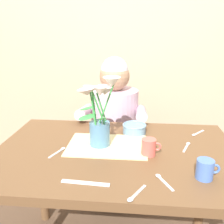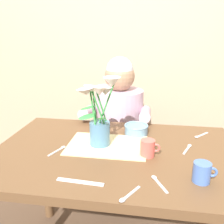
{
  "view_description": "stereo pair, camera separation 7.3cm",
  "coord_description": "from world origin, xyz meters",
  "px_view_note": "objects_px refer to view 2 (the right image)",
  "views": [
    {
      "loc": [
        0.08,
        -1.12,
        1.3
      ],
      "look_at": [
        -0.03,
        0.05,
        0.92
      ],
      "focal_mm": 40.26,
      "sensor_mm": 36.0,
      "label": 1
    },
    {
      "loc": [
        0.16,
        -1.11,
        1.3
      ],
      "look_at": [
        -0.03,
        0.05,
        0.92
      ],
      "focal_mm": 40.26,
      "sensor_mm": 36.0,
      "label": 2
    }
  ],
  "objects_px": {
    "seated_person": "(119,134)",
    "flower_vase": "(100,112)",
    "ceramic_mug": "(148,148)",
    "ceramic_bowl": "(136,129)",
    "coffee_cup": "(202,172)",
    "dinner_knife": "(80,182)"
  },
  "relations": [
    {
      "from": "flower_vase",
      "to": "dinner_knife",
      "type": "bearing_deg",
      "value": -91.69
    },
    {
      "from": "ceramic_mug",
      "to": "ceramic_bowl",
      "type": "bearing_deg",
      "value": 105.26
    },
    {
      "from": "dinner_knife",
      "to": "ceramic_mug",
      "type": "height_order",
      "value": "ceramic_mug"
    },
    {
      "from": "seated_person",
      "to": "flower_vase",
      "type": "bearing_deg",
      "value": -88.91
    },
    {
      "from": "seated_person",
      "to": "flower_vase",
      "type": "xyz_separation_m",
      "value": [
        -0.02,
        -0.57,
        0.36
      ]
    },
    {
      "from": "dinner_knife",
      "to": "flower_vase",
      "type": "bearing_deg",
      "value": 91.91
    },
    {
      "from": "seated_person",
      "to": "coffee_cup",
      "type": "xyz_separation_m",
      "value": [
        0.43,
        -0.83,
        0.22
      ]
    },
    {
      "from": "seated_person",
      "to": "ceramic_bowl",
      "type": "height_order",
      "value": "seated_person"
    },
    {
      "from": "flower_vase",
      "to": "ceramic_bowl",
      "type": "relative_size",
      "value": 2.59
    },
    {
      "from": "seated_person",
      "to": "dinner_knife",
      "type": "height_order",
      "value": "seated_person"
    },
    {
      "from": "ceramic_bowl",
      "to": "coffee_cup",
      "type": "xyz_separation_m",
      "value": [
        0.28,
        -0.44,
        0.01
      ]
    },
    {
      "from": "seated_person",
      "to": "flower_vase",
      "type": "relative_size",
      "value": 3.22
    },
    {
      "from": "seated_person",
      "to": "dinner_knife",
      "type": "xyz_separation_m",
      "value": [
        -0.03,
        -0.91,
        0.18
      ]
    },
    {
      "from": "dinner_knife",
      "to": "ceramic_bowl",
      "type": "bearing_deg",
      "value": 74.31
    },
    {
      "from": "flower_vase",
      "to": "ceramic_bowl",
      "type": "bearing_deg",
      "value": 46.47
    },
    {
      "from": "ceramic_bowl",
      "to": "ceramic_mug",
      "type": "bearing_deg",
      "value": -74.74
    },
    {
      "from": "ceramic_bowl",
      "to": "coffee_cup",
      "type": "height_order",
      "value": "coffee_cup"
    },
    {
      "from": "ceramic_bowl",
      "to": "ceramic_mug",
      "type": "relative_size",
      "value": 1.46
    },
    {
      "from": "ceramic_bowl",
      "to": "flower_vase",
      "type": "bearing_deg",
      "value": -133.53
    },
    {
      "from": "ceramic_mug",
      "to": "flower_vase",
      "type": "bearing_deg",
      "value": 162.23
    },
    {
      "from": "seated_person",
      "to": "ceramic_bowl",
      "type": "bearing_deg",
      "value": -65.89
    },
    {
      "from": "dinner_knife",
      "to": "ceramic_mug",
      "type": "distance_m",
      "value": 0.37
    }
  ]
}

